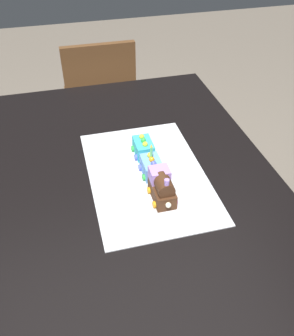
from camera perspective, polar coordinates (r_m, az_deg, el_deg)
name	(u,v)px	position (r m, az deg, el deg)	size (l,w,h in m)	color
ground_plane	(136,288)	(1.90, -1.71, -17.83)	(8.00, 8.00, 0.00)	#6B6054
dining_table	(133,192)	(1.41, -2.19, -3.72)	(1.40, 1.00, 0.74)	black
chair	(100,100)	(2.35, -7.17, 10.31)	(0.40, 0.40, 0.86)	brown
cake_board	(147,175)	(1.32, 0.00, -1.08)	(0.60, 0.40, 0.00)	silver
cake_locomotive	(162,187)	(1.20, 2.31, -2.90)	(0.14, 0.08, 0.12)	#472816
cake_car_flatbed_sky_blue	(152,167)	(1.31, 0.71, 0.19)	(0.10, 0.08, 0.07)	#669EEA
cake_car_hopper_turquoise	(143,147)	(1.40, -0.55, 3.14)	(0.10, 0.08, 0.07)	#38B7C6
birthday_candle	(151,150)	(1.27, 0.66, 2.71)	(0.01, 0.01, 0.05)	#66D872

